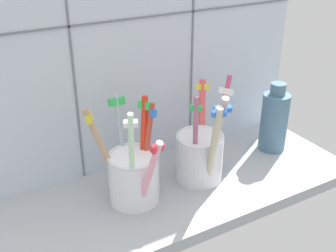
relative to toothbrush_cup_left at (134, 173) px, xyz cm
name	(u,v)px	position (x,y,z in cm)	size (l,w,h in cm)	color
counter_slab	(170,195)	(6.04, -0.71, -5.82)	(64.00, 22.00, 2.00)	#9EA3A8
tile_wall_back	(134,49)	(6.04, 11.29, 15.68)	(64.00, 2.20, 45.00)	silver
toothbrush_cup_left	(134,173)	(0.00, 0.00, 0.00)	(11.11, 13.61, 18.04)	white
toothbrush_cup_right	(201,153)	(12.16, -0.21, 0.08)	(11.75, 14.90, 17.75)	silver
ceramic_vase	(274,120)	(29.67, 1.68, 1.07)	(4.98, 4.98, 13.19)	slate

